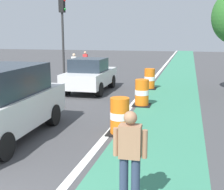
{
  "coord_description": "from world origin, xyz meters",
  "views": [
    {
      "loc": [
        3.13,
        -3.01,
        2.9
      ],
      "look_at": [
        0.92,
        5.6,
        1.1
      ],
      "focal_mm": 48.39,
      "sensor_mm": 36.0,
      "label": 1
    }
  ],
  "objects_px": {
    "parked_suv_nearest": "(3,102)",
    "traffic_barrel_back": "(150,79)",
    "skateboarder_on_lane": "(130,157)",
    "traffic_barrel_mid": "(142,93)",
    "traffic_barrel_front": "(120,116)",
    "pedestrian_crossing": "(85,61)",
    "parked_sedan_second": "(90,75)",
    "pedestrian_waiting": "(74,64)",
    "traffic_light_corner": "(63,24)"
  },
  "relations": [
    {
      "from": "skateboarder_on_lane",
      "to": "parked_sedan_second",
      "type": "xyz_separation_m",
      "value": [
        -4.02,
        9.95,
        -0.08
      ]
    },
    {
      "from": "traffic_barrel_mid",
      "to": "traffic_barrel_back",
      "type": "xyz_separation_m",
      "value": [
        -0.2,
        3.99,
        0.0
      ]
    },
    {
      "from": "traffic_barrel_back",
      "to": "parked_suv_nearest",
      "type": "bearing_deg",
      "value": -108.43
    },
    {
      "from": "traffic_barrel_back",
      "to": "skateboarder_on_lane",
      "type": "bearing_deg",
      "value": -84.24
    },
    {
      "from": "traffic_light_corner",
      "to": "pedestrian_waiting",
      "type": "distance_m",
      "value": 3.05
    },
    {
      "from": "parked_suv_nearest",
      "to": "traffic_light_corner",
      "type": "xyz_separation_m",
      "value": [
        -2.75,
        10.61,
        2.47
      ]
    },
    {
      "from": "traffic_light_corner",
      "to": "parked_sedan_second",
      "type": "bearing_deg",
      "value": -48.92
    },
    {
      "from": "skateboarder_on_lane",
      "to": "parked_suv_nearest",
      "type": "relative_size",
      "value": 0.36
    },
    {
      "from": "traffic_barrel_front",
      "to": "traffic_barrel_back",
      "type": "distance_m",
      "value": 7.71
    },
    {
      "from": "pedestrian_crossing",
      "to": "traffic_barrel_mid",
      "type": "bearing_deg",
      "value": -59.09
    },
    {
      "from": "traffic_barrel_mid",
      "to": "pedestrian_crossing",
      "type": "bearing_deg",
      "value": 120.91
    },
    {
      "from": "parked_sedan_second",
      "to": "pedestrian_crossing",
      "type": "bearing_deg",
      "value": 111.07
    },
    {
      "from": "parked_suv_nearest",
      "to": "pedestrian_crossing",
      "type": "distance_m",
      "value": 14.94
    },
    {
      "from": "skateboarder_on_lane",
      "to": "traffic_barrel_mid",
      "type": "xyz_separation_m",
      "value": [
        -0.95,
        7.42,
        -0.38
      ]
    },
    {
      "from": "traffic_barrel_mid",
      "to": "pedestrian_crossing",
      "type": "relative_size",
      "value": 0.68
    },
    {
      "from": "parked_suv_nearest",
      "to": "traffic_barrel_back",
      "type": "height_order",
      "value": "parked_suv_nearest"
    },
    {
      "from": "parked_suv_nearest",
      "to": "traffic_barrel_back",
      "type": "bearing_deg",
      "value": 71.57
    },
    {
      "from": "traffic_barrel_back",
      "to": "traffic_barrel_mid",
      "type": "bearing_deg",
      "value": -87.06
    },
    {
      "from": "traffic_barrel_mid",
      "to": "traffic_barrel_back",
      "type": "bearing_deg",
      "value": 92.94
    },
    {
      "from": "parked_sedan_second",
      "to": "traffic_light_corner",
      "type": "distance_m",
      "value": 5.06
    },
    {
      "from": "traffic_barrel_mid",
      "to": "pedestrian_crossing",
      "type": "distance_m",
      "value": 11.47
    },
    {
      "from": "parked_suv_nearest",
      "to": "parked_sedan_second",
      "type": "relative_size",
      "value": 1.13
    },
    {
      "from": "traffic_barrel_back",
      "to": "parked_sedan_second",
      "type": "bearing_deg",
      "value": -153.08
    },
    {
      "from": "pedestrian_waiting",
      "to": "traffic_barrel_mid",
      "type": "bearing_deg",
      "value": -51.5
    },
    {
      "from": "traffic_barrel_front",
      "to": "pedestrian_crossing",
      "type": "height_order",
      "value": "pedestrian_crossing"
    },
    {
      "from": "traffic_barrel_mid",
      "to": "traffic_light_corner",
      "type": "relative_size",
      "value": 0.21
    },
    {
      "from": "parked_suv_nearest",
      "to": "traffic_barrel_back",
      "type": "xyz_separation_m",
      "value": [
        2.94,
        8.83,
        -0.5
      ]
    },
    {
      "from": "parked_sedan_second",
      "to": "traffic_barrel_mid",
      "type": "relative_size",
      "value": 3.78
    },
    {
      "from": "parked_suv_nearest",
      "to": "skateboarder_on_lane",
      "type": "bearing_deg",
      "value": -32.19
    },
    {
      "from": "traffic_barrel_mid",
      "to": "traffic_light_corner",
      "type": "xyz_separation_m",
      "value": [
        -5.9,
        5.77,
        2.97
      ]
    },
    {
      "from": "traffic_barrel_back",
      "to": "pedestrian_crossing",
      "type": "relative_size",
      "value": 0.68
    },
    {
      "from": "skateboarder_on_lane",
      "to": "parked_suv_nearest",
      "type": "bearing_deg",
      "value": 147.81
    },
    {
      "from": "parked_suv_nearest",
      "to": "traffic_barrel_front",
      "type": "relative_size",
      "value": 4.27
    },
    {
      "from": "skateboarder_on_lane",
      "to": "pedestrian_crossing",
      "type": "xyz_separation_m",
      "value": [
        -6.84,
        17.26,
        -0.05
      ]
    },
    {
      "from": "traffic_barrel_mid",
      "to": "pedestrian_waiting",
      "type": "height_order",
      "value": "pedestrian_waiting"
    },
    {
      "from": "traffic_barrel_front",
      "to": "skateboarder_on_lane",
      "type": "bearing_deg",
      "value": -74.58
    },
    {
      "from": "skateboarder_on_lane",
      "to": "traffic_barrel_front",
      "type": "distance_m",
      "value": 3.86
    },
    {
      "from": "parked_suv_nearest",
      "to": "parked_sedan_second",
      "type": "distance_m",
      "value": 7.37
    },
    {
      "from": "parked_sedan_second",
      "to": "traffic_barrel_front",
      "type": "distance_m",
      "value": 6.94
    },
    {
      "from": "parked_suv_nearest",
      "to": "traffic_barrel_mid",
      "type": "relative_size",
      "value": 4.27
    },
    {
      "from": "skateboarder_on_lane",
      "to": "traffic_barrel_front",
      "type": "height_order",
      "value": "skateboarder_on_lane"
    },
    {
      "from": "parked_sedan_second",
      "to": "traffic_barrel_front",
      "type": "xyz_separation_m",
      "value": [
        3.0,
        -6.25,
        -0.3
      ]
    },
    {
      "from": "parked_suv_nearest",
      "to": "pedestrian_crossing",
      "type": "height_order",
      "value": "parked_suv_nearest"
    },
    {
      "from": "parked_suv_nearest",
      "to": "pedestrian_waiting",
      "type": "xyz_separation_m",
      "value": [
        -2.66,
        12.14,
        -0.17
      ]
    },
    {
      "from": "skateboarder_on_lane",
      "to": "parked_sedan_second",
      "type": "height_order",
      "value": "parked_sedan_second"
    },
    {
      "from": "traffic_barrel_front",
      "to": "traffic_light_corner",
      "type": "distance_m",
      "value": 11.52
    },
    {
      "from": "parked_sedan_second",
      "to": "traffic_barrel_back",
      "type": "relative_size",
      "value": 3.78
    },
    {
      "from": "traffic_barrel_back",
      "to": "pedestrian_crossing",
      "type": "height_order",
      "value": "pedestrian_crossing"
    },
    {
      "from": "parked_suv_nearest",
      "to": "pedestrian_crossing",
      "type": "xyz_separation_m",
      "value": [
        -2.74,
        14.68,
        -0.17
      ]
    },
    {
      "from": "traffic_light_corner",
      "to": "pedestrian_crossing",
      "type": "distance_m",
      "value": 4.85
    }
  ]
}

